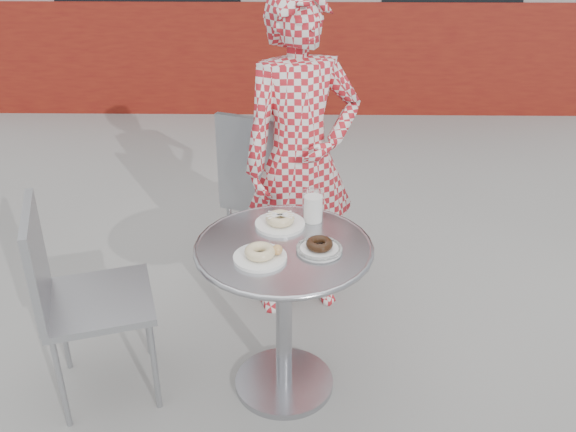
{
  "coord_description": "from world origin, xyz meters",
  "views": [
    {
      "loc": [
        0.09,
        -2.08,
        1.95
      ],
      "look_at": [
        0.06,
        0.14,
        0.77
      ],
      "focal_mm": 40.0,
      "sensor_mm": 36.0,
      "label": 1
    }
  ],
  "objects_px": {
    "plate_near": "(261,254)",
    "milk_cup": "(313,207)",
    "chair_far": "(279,227)",
    "bistro_table": "(284,283)",
    "plate_far": "(280,221)",
    "plate_checker": "(319,247)",
    "seated_person": "(301,160)",
    "chair_left": "(102,337)"
  },
  "relations": [
    {
      "from": "milk_cup",
      "to": "plate_checker",
      "type": "bearing_deg",
      "value": -85.31
    },
    {
      "from": "seated_person",
      "to": "bistro_table",
      "type": "bearing_deg",
      "value": -115.82
    },
    {
      "from": "chair_far",
      "to": "milk_cup",
      "type": "xyz_separation_m",
      "value": [
        0.16,
        -0.67,
        0.46
      ]
    },
    {
      "from": "seated_person",
      "to": "plate_far",
      "type": "relative_size",
      "value": 7.74
    },
    {
      "from": "chair_left",
      "to": "plate_far",
      "type": "distance_m",
      "value": 0.88
    },
    {
      "from": "chair_left",
      "to": "plate_checker",
      "type": "xyz_separation_m",
      "value": [
        0.89,
        -0.01,
        0.44
      ]
    },
    {
      "from": "bistro_table",
      "to": "seated_person",
      "type": "relative_size",
      "value": 0.45
    },
    {
      "from": "chair_far",
      "to": "plate_far",
      "type": "height_order",
      "value": "chair_far"
    },
    {
      "from": "plate_near",
      "to": "plate_checker",
      "type": "bearing_deg",
      "value": 16.45
    },
    {
      "from": "milk_cup",
      "to": "plate_near",
      "type": "bearing_deg",
      "value": -123.2
    },
    {
      "from": "seated_person",
      "to": "plate_checker",
      "type": "xyz_separation_m",
      "value": [
        0.07,
        -0.67,
        -0.07
      ]
    },
    {
      "from": "plate_far",
      "to": "plate_near",
      "type": "relative_size",
      "value": 1.02
    },
    {
      "from": "seated_person",
      "to": "chair_left",
      "type": "bearing_deg",
      "value": -160.96
    },
    {
      "from": "plate_near",
      "to": "chair_far",
      "type": "bearing_deg",
      "value": 87.88
    },
    {
      "from": "plate_far",
      "to": "milk_cup",
      "type": "height_order",
      "value": "milk_cup"
    },
    {
      "from": "chair_left",
      "to": "plate_near",
      "type": "relative_size",
      "value": 4.42
    },
    {
      "from": "chair_left",
      "to": "plate_checker",
      "type": "relative_size",
      "value": 4.97
    },
    {
      "from": "bistro_table",
      "to": "chair_left",
      "type": "bearing_deg",
      "value": -178.22
    },
    {
      "from": "plate_checker",
      "to": "milk_cup",
      "type": "bearing_deg",
      "value": 94.69
    },
    {
      "from": "chair_far",
      "to": "plate_near",
      "type": "bearing_deg",
      "value": 108.13
    },
    {
      "from": "seated_person",
      "to": "milk_cup",
      "type": "xyz_separation_m",
      "value": [
        0.05,
        -0.44,
        -0.02
      ]
    },
    {
      "from": "chair_left",
      "to": "plate_checker",
      "type": "height_order",
      "value": "chair_left"
    },
    {
      "from": "chair_far",
      "to": "seated_person",
      "type": "xyz_separation_m",
      "value": [
        0.11,
        -0.23,
        0.49
      ]
    },
    {
      "from": "chair_left",
      "to": "chair_far",
      "type": "bearing_deg",
      "value": -55.82
    },
    {
      "from": "chair_far",
      "to": "plate_near",
      "type": "distance_m",
      "value": 1.06
    },
    {
      "from": "plate_checker",
      "to": "milk_cup",
      "type": "xyz_separation_m",
      "value": [
        -0.02,
        0.24,
        0.05
      ]
    },
    {
      "from": "chair_far",
      "to": "chair_left",
      "type": "bearing_deg",
      "value": 71.84
    },
    {
      "from": "seated_person",
      "to": "plate_near",
      "type": "height_order",
      "value": "seated_person"
    },
    {
      "from": "chair_far",
      "to": "chair_left",
      "type": "xyz_separation_m",
      "value": [
        -0.71,
        -0.89,
        -0.03
      ]
    },
    {
      "from": "plate_near",
      "to": "milk_cup",
      "type": "height_order",
      "value": "milk_cup"
    },
    {
      "from": "plate_far",
      "to": "milk_cup",
      "type": "bearing_deg",
      "value": 18.72
    },
    {
      "from": "chair_left",
      "to": "plate_near",
      "type": "bearing_deg",
      "value": -113.74
    },
    {
      "from": "plate_far",
      "to": "plate_checker",
      "type": "relative_size",
      "value": 1.15
    },
    {
      "from": "bistro_table",
      "to": "milk_cup",
      "type": "distance_m",
      "value": 0.33
    },
    {
      "from": "plate_near",
      "to": "plate_checker",
      "type": "distance_m",
      "value": 0.23
    },
    {
      "from": "plate_far",
      "to": "plate_checker",
      "type": "height_order",
      "value": "plate_far"
    },
    {
      "from": "chair_far",
      "to": "plate_near",
      "type": "xyz_separation_m",
      "value": [
        -0.04,
        -0.97,
        0.42
      ]
    },
    {
      "from": "plate_far",
      "to": "plate_checker",
      "type": "bearing_deg",
      "value": -51.45
    },
    {
      "from": "plate_near",
      "to": "chair_left",
      "type": "bearing_deg",
      "value": 173.67
    },
    {
      "from": "bistro_table",
      "to": "seated_person",
      "type": "height_order",
      "value": "seated_person"
    },
    {
      "from": "plate_near",
      "to": "plate_checker",
      "type": "xyz_separation_m",
      "value": [
        0.22,
        0.06,
        -0.01
      ]
    },
    {
      "from": "chair_left",
      "to": "plate_checker",
      "type": "distance_m",
      "value": 0.99
    }
  ]
}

